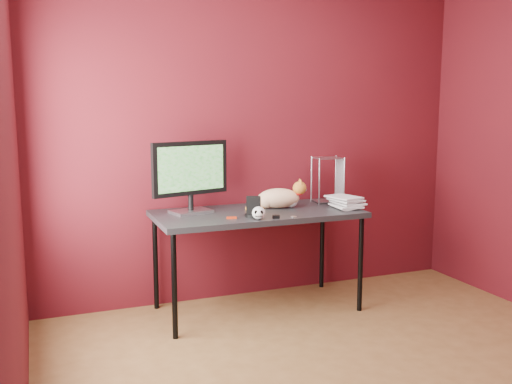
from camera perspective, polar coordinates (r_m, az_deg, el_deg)
name	(u,v)px	position (r m, az deg, el deg)	size (l,w,h in m)	color
room	(386,120)	(2.95, 12.88, 7.00)	(3.52, 3.52, 2.61)	brown
desk	(257,218)	(4.18, 0.15, -2.61)	(1.50, 0.70, 0.75)	black
monitor	(190,173)	(4.08, -6.59, 1.87)	(0.58, 0.26, 0.52)	#ADACB1
cat	(279,198)	(4.29, 2.32, -0.59)	(0.47, 0.25, 0.22)	orange
skull_mug	(259,213)	(3.86, 0.27, -2.10)	(0.09, 0.10, 0.09)	silver
speaker	(253,207)	(3.96, -0.26, -1.55)	(0.12, 0.12, 0.14)	black
book_stack	(337,142)	(4.27, 8.08, 4.97)	(0.24, 0.29, 1.00)	beige
wire_rack	(328,179)	(4.57, 7.18, 1.26)	(0.23, 0.19, 0.36)	#ADACB1
pocket_knife	(232,218)	(3.90, -2.45, -2.59)	(0.07, 0.02, 0.01)	#B52A0D
black_gadget	(276,217)	(3.91, 2.02, -2.48)	(0.05, 0.03, 0.02)	black
washer	(294,217)	(3.97, 3.80, -2.48)	(0.04, 0.04, 0.00)	#ADACB1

